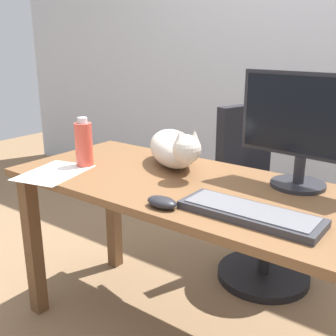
% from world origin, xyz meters
% --- Properties ---
extents(back_wall, '(6.00, 0.04, 2.60)m').
position_xyz_m(back_wall, '(0.00, 1.52, 1.30)').
color(back_wall, silver).
rests_on(back_wall, ground_plane).
extents(desk, '(1.55, 0.64, 0.70)m').
position_xyz_m(desk, '(0.00, 0.00, 0.60)').
color(desk, brown).
rests_on(desk, ground_plane).
extents(office_chair, '(0.50, 0.48, 0.91)m').
position_xyz_m(office_chair, '(-0.03, 0.64, 0.39)').
color(office_chair, black).
rests_on(office_chair, ground_plane).
extents(monitor, '(0.48, 0.20, 0.42)m').
position_xyz_m(monitor, '(0.29, 0.21, 0.93)').
color(monitor, '#232328').
rests_on(monitor, desk).
extents(keyboard, '(0.44, 0.15, 0.03)m').
position_xyz_m(keyboard, '(0.27, -0.15, 0.72)').
color(keyboard, '#333338').
rests_on(keyboard, desk).
extents(cat, '(0.49, 0.42, 0.20)m').
position_xyz_m(cat, '(-0.22, 0.14, 0.79)').
color(cat, silver).
rests_on(cat, desk).
extents(computer_mouse, '(0.11, 0.06, 0.04)m').
position_xyz_m(computer_mouse, '(0.01, -0.25, 0.72)').
color(computer_mouse, '#232328').
rests_on(computer_mouse, desk).
extents(paper_sheet, '(0.27, 0.34, 0.00)m').
position_xyz_m(paper_sheet, '(-0.56, -0.23, 0.71)').
color(paper_sheet, white).
rests_on(paper_sheet, desk).
extents(spray_bottle, '(0.07, 0.07, 0.21)m').
position_xyz_m(spray_bottle, '(-0.54, -0.08, 0.80)').
color(spray_bottle, '#D84C3D').
rests_on(spray_bottle, desk).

